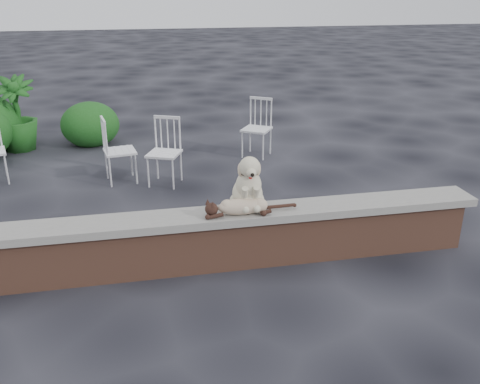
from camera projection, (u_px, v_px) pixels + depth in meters
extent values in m
plane|color=black|center=(179.00, 269.00, 5.16)|extent=(60.00, 60.00, 0.00)
cube|color=brown|center=(178.00, 247.00, 5.07)|extent=(6.00, 0.30, 0.50)
cube|color=slate|center=(176.00, 220.00, 4.96)|extent=(6.20, 0.40, 0.08)
imported|color=#184D16|center=(16.00, 114.00, 8.66)|extent=(0.79, 0.79, 1.25)
ellipsoid|color=#184D16|center=(90.00, 125.00, 9.04)|extent=(1.01, 0.92, 0.80)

